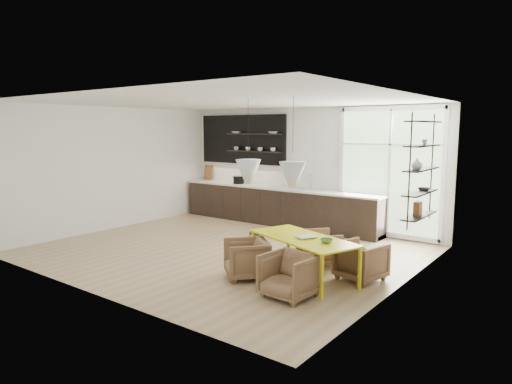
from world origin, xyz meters
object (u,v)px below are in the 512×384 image
Objects in this scene: armchair_back_left at (319,248)px; armchair_front_right at (289,276)px; dining_table at (303,240)px; wire_stool at (257,240)px; armchair_front_left at (247,259)px; armchair_back_right at (361,261)px.

armchair_back_left is 0.94× the size of armchair_front_right.
armchair_back_left is at bearing 120.93° from dining_table.
wire_stool is (-1.45, 0.71, -0.36)m from dining_table.
dining_table is at bearing 76.38° from armchair_front_left.
armchair_back_left is at bearing 108.18° from armchair_front_left.
armchair_front_left is 1.43m from wire_stool.
armchair_back_left is at bearing 5.32° from wire_stool.
armchair_back_left is 1.60× the size of wire_stool.
armchair_front_left is 0.97× the size of armchair_front_right.
armchair_back_left is at bearing 109.70° from armchair_front_right.
armchair_back_right is 0.96× the size of armchair_front_right.
dining_table reaches higher than armchair_back_right.
armchair_back_right is at bearing -160.50° from armchair_back_left.
dining_table reaches higher than armchair_front_left.
armchair_front_left reaches higher than wire_stool.
dining_table is 4.86× the size of wire_stool.
armchair_back_left is 1.47m from armchair_front_left.
armchair_front_right is at bearing 23.75° from armchair_front_left.
dining_table is at bearing -26.13° from wire_stool.
dining_table reaches higher than wire_stool.
armchair_back_left reaches higher than wire_stool.
armchair_back_right is (0.78, 0.50, -0.32)m from dining_table.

